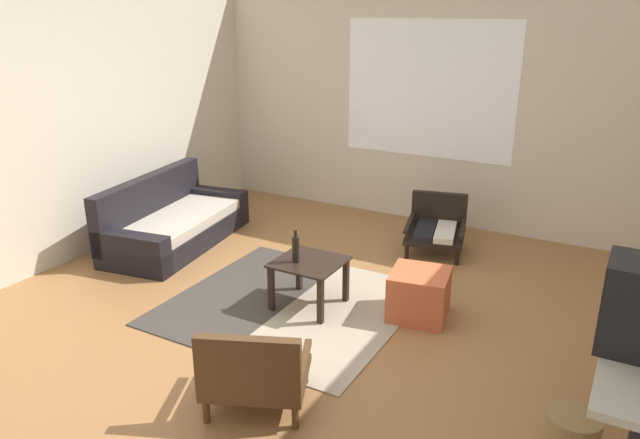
{
  "coord_description": "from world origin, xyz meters",
  "views": [
    {
      "loc": [
        2.2,
        -3.39,
        2.35
      ],
      "look_at": [
        -0.06,
        0.66,
        0.71
      ],
      "focal_mm": 33.5,
      "sensor_mm": 36.0,
      "label": 1
    }
  ],
  "objects_px": {
    "ottoman_orange": "(419,294)",
    "coffee_table": "(309,271)",
    "wicker_basket": "(571,434)",
    "armchair_striped_foreground": "(254,371)",
    "couch": "(172,223)",
    "armchair_by_window": "(436,226)",
    "glass_bottle": "(296,249)"
  },
  "relations": [
    {
      "from": "armchair_by_window",
      "to": "couch",
      "type": "bearing_deg",
      "value": -154.25
    },
    {
      "from": "armchair_by_window",
      "to": "armchair_striped_foreground",
      "type": "relative_size",
      "value": 0.96
    },
    {
      "from": "ottoman_orange",
      "to": "couch",
      "type": "bearing_deg",
      "value": 174.93
    },
    {
      "from": "couch",
      "to": "armchair_by_window",
      "type": "distance_m",
      "value": 2.75
    },
    {
      "from": "glass_bottle",
      "to": "ottoman_orange",
      "type": "bearing_deg",
      "value": 20.12
    },
    {
      "from": "couch",
      "to": "coffee_table",
      "type": "bearing_deg",
      "value": -15.01
    },
    {
      "from": "armchair_by_window",
      "to": "coffee_table",
      "type": "bearing_deg",
      "value": -106.31
    },
    {
      "from": "armchair_by_window",
      "to": "wicker_basket",
      "type": "height_order",
      "value": "armchair_by_window"
    },
    {
      "from": "coffee_table",
      "to": "glass_bottle",
      "type": "relative_size",
      "value": 1.95
    },
    {
      "from": "armchair_by_window",
      "to": "armchair_striped_foreground",
      "type": "height_order",
      "value": "armchair_striped_foreground"
    },
    {
      "from": "coffee_table",
      "to": "ottoman_orange",
      "type": "xyz_separation_m",
      "value": [
        0.86,
        0.28,
        -0.13
      ]
    },
    {
      "from": "couch",
      "to": "glass_bottle",
      "type": "relative_size",
      "value": 6.62
    },
    {
      "from": "armchair_striped_foreground",
      "to": "ottoman_orange",
      "type": "bearing_deg",
      "value": 74.28
    },
    {
      "from": "coffee_table",
      "to": "armchair_striped_foreground",
      "type": "height_order",
      "value": "armchair_striped_foreground"
    },
    {
      "from": "couch",
      "to": "ottoman_orange",
      "type": "xyz_separation_m",
      "value": [
        2.83,
        -0.25,
        -0.02
      ]
    },
    {
      "from": "couch",
      "to": "armchair_by_window",
      "type": "relative_size",
      "value": 2.44
    },
    {
      "from": "ottoman_orange",
      "to": "glass_bottle",
      "type": "distance_m",
      "value": 1.05
    },
    {
      "from": "couch",
      "to": "armchair_striped_foreground",
      "type": "height_order",
      "value": "couch"
    },
    {
      "from": "wicker_basket",
      "to": "glass_bottle",
      "type": "bearing_deg",
      "value": 161.77
    },
    {
      "from": "coffee_table",
      "to": "wicker_basket",
      "type": "xyz_separation_m",
      "value": [
        2.15,
        -0.8,
        -0.2
      ]
    },
    {
      "from": "armchair_by_window",
      "to": "glass_bottle",
      "type": "distance_m",
      "value": 1.9
    },
    {
      "from": "coffee_table",
      "to": "glass_bottle",
      "type": "height_order",
      "value": "glass_bottle"
    },
    {
      "from": "coffee_table",
      "to": "armchair_by_window",
      "type": "distance_m",
      "value": 1.8
    },
    {
      "from": "armchair_by_window",
      "to": "glass_bottle",
      "type": "xyz_separation_m",
      "value": [
        -0.59,
        -1.79,
        0.27
      ]
    },
    {
      "from": "ottoman_orange",
      "to": "coffee_table",
      "type": "bearing_deg",
      "value": -161.98
    },
    {
      "from": "coffee_table",
      "to": "wicker_basket",
      "type": "relative_size",
      "value": 1.78
    },
    {
      "from": "couch",
      "to": "armchair_by_window",
      "type": "height_order",
      "value": "couch"
    },
    {
      "from": "armchair_by_window",
      "to": "wicker_basket",
      "type": "relative_size",
      "value": 2.48
    },
    {
      "from": "couch",
      "to": "wicker_basket",
      "type": "distance_m",
      "value": 4.33
    },
    {
      "from": "couch",
      "to": "ottoman_orange",
      "type": "relative_size",
      "value": 4.07
    },
    {
      "from": "armchair_striped_foreground",
      "to": "wicker_basket",
      "type": "relative_size",
      "value": 2.59
    },
    {
      "from": "ottoman_orange",
      "to": "armchair_striped_foreground",
      "type": "bearing_deg",
      "value": -105.72
    }
  ]
}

